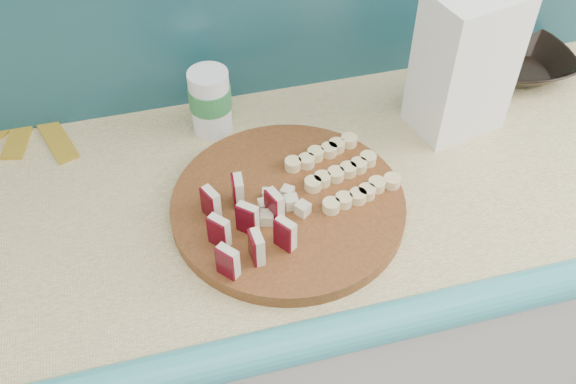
% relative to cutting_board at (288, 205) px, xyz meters
% --- Properties ---
extents(kitchen_counter, '(2.20, 0.63, 0.91)m').
position_rel_cutting_board_xyz_m(kitchen_counter, '(0.04, 0.05, -0.47)').
color(kitchen_counter, beige).
rests_on(kitchen_counter, ground).
extents(cutting_board, '(0.49, 0.49, 0.02)m').
position_rel_cutting_board_xyz_m(cutting_board, '(0.00, 0.00, 0.00)').
color(cutting_board, '#4F2611').
rests_on(cutting_board, kitchen_counter).
extents(apple_wedges, '(0.12, 0.17, 0.05)m').
position_rel_cutting_board_xyz_m(apple_wedges, '(-0.08, -0.05, 0.04)').
color(apple_wedges, beige).
rests_on(apple_wedges, cutting_board).
extents(apple_chunks, '(0.06, 0.06, 0.02)m').
position_rel_cutting_board_xyz_m(apple_chunks, '(-0.02, -0.01, 0.02)').
color(apple_chunks, beige).
rests_on(apple_chunks, cutting_board).
extents(banana_slices, '(0.18, 0.18, 0.02)m').
position_rel_cutting_board_xyz_m(banana_slices, '(0.10, 0.03, 0.02)').
color(banana_slices, beige).
rests_on(banana_slices, cutting_board).
extents(brown_bowl, '(0.19, 0.19, 0.05)m').
position_rel_cutting_board_xyz_m(brown_bowl, '(0.58, 0.25, 0.01)').
color(brown_bowl, black).
rests_on(brown_bowl, kitchen_counter).
extents(flour_bag, '(0.18, 0.14, 0.27)m').
position_rel_cutting_board_xyz_m(flour_bag, '(0.36, 0.14, 0.12)').
color(flour_bag, white).
rests_on(flour_bag, kitchen_counter).
extents(canister, '(0.08, 0.08, 0.13)m').
position_rel_cutting_board_xyz_m(canister, '(-0.08, 0.24, 0.05)').
color(canister, white).
rests_on(canister, kitchen_counter).
extents(banana_peel, '(0.25, 0.22, 0.01)m').
position_rel_cutting_board_xyz_m(banana_peel, '(-0.44, 0.32, -0.01)').
color(banana_peel, gold).
rests_on(banana_peel, kitchen_counter).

